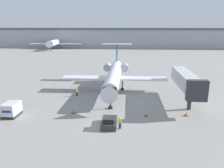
{
  "coord_description": "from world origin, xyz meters",
  "views": [
    {
      "loc": [
        2.98,
        -29.22,
        14.44
      ],
      "look_at": [
        0.0,
        11.0,
        3.57
      ],
      "focal_mm": 35.0,
      "sensor_mm": 36.0,
      "label": 1
    }
  ],
  "objects_px": {
    "worker_by_wing": "(77,92)",
    "airplane_main": "(114,75)",
    "airplane_parked_far_left": "(56,42)",
    "luggage_cart": "(12,109)",
    "pushback_tug": "(109,122)",
    "worker_near_tug": "(120,122)",
    "jet_bridge": "(186,81)",
    "traffic_cone_left": "(73,111)",
    "traffic_cone_right": "(146,114)",
    "traffic_cone_mid": "(186,114)"
  },
  "relations": [
    {
      "from": "worker_by_wing",
      "to": "pushback_tug",
      "type": "bearing_deg",
      "value": -59.65
    },
    {
      "from": "luggage_cart",
      "to": "airplane_main",
      "type": "bearing_deg",
      "value": 44.89
    },
    {
      "from": "traffic_cone_left",
      "to": "jet_bridge",
      "type": "relative_size",
      "value": 0.06
    },
    {
      "from": "traffic_cone_left",
      "to": "traffic_cone_right",
      "type": "height_order",
      "value": "traffic_cone_left"
    },
    {
      "from": "traffic_cone_mid",
      "to": "airplane_parked_far_left",
      "type": "height_order",
      "value": "airplane_parked_far_left"
    },
    {
      "from": "airplane_main",
      "to": "worker_by_wing",
      "type": "xyz_separation_m",
      "value": [
        -7.58,
        -4.62,
        -2.67
      ]
    },
    {
      "from": "airplane_main",
      "to": "traffic_cone_mid",
      "type": "distance_m",
      "value": 18.93
    },
    {
      "from": "traffic_cone_right",
      "to": "traffic_cone_mid",
      "type": "xyz_separation_m",
      "value": [
        6.57,
        0.64,
        0.02
      ]
    },
    {
      "from": "pushback_tug",
      "to": "traffic_cone_right",
      "type": "bearing_deg",
      "value": 35.18
    },
    {
      "from": "worker_by_wing",
      "to": "jet_bridge",
      "type": "xyz_separation_m",
      "value": [
        21.53,
        -2.9,
        3.54
      ]
    },
    {
      "from": "traffic_cone_mid",
      "to": "traffic_cone_right",
      "type": "bearing_deg",
      "value": -174.43
    },
    {
      "from": "airplane_main",
      "to": "worker_near_tug",
      "type": "bearing_deg",
      "value": -83.86
    },
    {
      "from": "luggage_cart",
      "to": "jet_bridge",
      "type": "distance_m",
      "value": 31.09
    },
    {
      "from": "airplane_main",
      "to": "pushback_tug",
      "type": "height_order",
      "value": "airplane_main"
    },
    {
      "from": "luggage_cart",
      "to": "traffic_cone_right",
      "type": "relative_size",
      "value": 4.87
    },
    {
      "from": "traffic_cone_mid",
      "to": "airplane_parked_far_left",
      "type": "bearing_deg",
      "value": 118.52
    },
    {
      "from": "airplane_main",
      "to": "worker_near_tug",
      "type": "relative_size",
      "value": 15.67
    },
    {
      "from": "luggage_cart",
      "to": "traffic_cone_left",
      "type": "distance_m",
      "value": 9.98
    },
    {
      "from": "traffic_cone_mid",
      "to": "pushback_tug",
      "type": "bearing_deg",
      "value": -159.14
    },
    {
      "from": "pushback_tug",
      "to": "traffic_cone_left",
      "type": "relative_size",
      "value": 4.65
    },
    {
      "from": "jet_bridge",
      "to": "traffic_cone_left",
      "type": "bearing_deg",
      "value": -162.56
    },
    {
      "from": "traffic_cone_left",
      "to": "traffic_cone_right",
      "type": "relative_size",
      "value": 1.32
    },
    {
      "from": "airplane_main",
      "to": "luggage_cart",
      "type": "height_order",
      "value": "airplane_main"
    },
    {
      "from": "traffic_cone_mid",
      "to": "jet_bridge",
      "type": "xyz_separation_m",
      "value": [
        1.2,
        6.08,
        4.13
      ]
    },
    {
      "from": "airplane_parked_far_left",
      "to": "jet_bridge",
      "type": "height_order",
      "value": "airplane_parked_far_left"
    },
    {
      "from": "airplane_main",
      "to": "traffic_cone_left",
      "type": "height_order",
      "value": "airplane_main"
    },
    {
      "from": "airplane_main",
      "to": "pushback_tug",
      "type": "distance_m",
      "value": 18.55
    },
    {
      "from": "airplane_main",
      "to": "traffic_cone_right",
      "type": "distance_m",
      "value": 15.87
    },
    {
      "from": "traffic_cone_left",
      "to": "worker_by_wing",
      "type": "bearing_deg",
      "value": 99.3
    },
    {
      "from": "pushback_tug",
      "to": "worker_near_tug",
      "type": "distance_m",
      "value": 1.78
    },
    {
      "from": "airplane_parked_far_left",
      "to": "jet_bridge",
      "type": "bearing_deg",
      "value": -59.45
    },
    {
      "from": "worker_by_wing",
      "to": "airplane_main",
      "type": "bearing_deg",
      "value": 31.38
    },
    {
      "from": "airplane_main",
      "to": "luggage_cart",
      "type": "bearing_deg",
      "value": -135.11
    },
    {
      "from": "traffic_cone_mid",
      "to": "airplane_parked_far_left",
      "type": "relative_size",
      "value": 0.02
    },
    {
      "from": "luggage_cart",
      "to": "airplane_parked_far_left",
      "type": "bearing_deg",
      "value": 104.45
    },
    {
      "from": "traffic_cone_mid",
      "to": "jet_bridge",
      "type": "height_order",
      "value": "jet_bridge"
    },
    {
      "from": "worker_by_wing",
      "to": "airplane_parked_far_left",
      "type": "xyz_separation_m",
      "value": [
        -35.1,
        93.03,
        3.07
      ]
    },
    {
      "from": "traffic_cone_left",
      "to": "jet_bridge",
      "type": "height_order",
      "value": "jet_bridge"
    },
    {
      "from": "airplane_main",
      "to": "airplane_parked_far_left",
      "type": "xyz_separation_m",
      "value": [
        -42.68,
        88.4,
        0.4
      ]
    },
    {
      "from": "jet_bridge",
      "to": "airplane_main",
      "type": "bearing_deg",
      "value": 151.67
    },
    {
      "from": "worker_by_wing",
      "to": "traffic_cone_left",
      "type": "relative_size",
      "value": 2.09
    },
    {
      "from": "luggage_cart",
      "to": "traffic_cone_right",
      "type": "bearing_deg",
      "value": 3.99
    },
    {
      "from": "airplane_parked_far_left",
      "to": "jet_bridge",
      "type": "xyz_separation_m",
      "value": [
        56.63,
        -95.93,
        0.47
      ]
    },
    {
      "from": "pushback_tug",
      "to": "traffic_cone_right",
      "type": "relative_size",
      "value": 6.13
    },
    {
      "from": "worker_near_tug",
      "to": "traffic_cone_right",
      "type": "distance_m",
      "value": 6.32
    },
    {
      "from": "airplane_main",
      "to": "traffic_cone_right",
      "type": "height_order",
      "value": "airplane_main"
    },
    {
      "from": "worker_near_tug",
      "to": "traffic_cone_right",
      "type": "bearing_deg",
      "value": 48.81
    },
    {
      "from": "pushback_tug",
      "to": "luggage_cart",
      "type": "bearing_deg",
      "value": 171.19
    },
    {
      "from": "airplane_parked_far_left",
      "to": "luggage_cart",
      "type": "bearing_deg",
      "value": -75.55
    },
    {
      "from": "traffic_cone_mid",
      "to": "worker_near_tug",
      "type": "bearing_deg",
      "value": -153.37
    }
  ]
}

